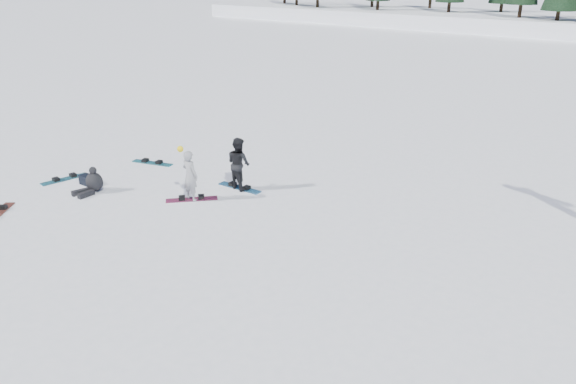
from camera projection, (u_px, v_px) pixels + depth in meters
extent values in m
plane|color=white|center=(161.00, 221.00, 15.10)|extent=(420.00, 420.00, 0.00)
ellipsoid|color=white|center=(420.00, 30.00, 184.91)|extent=(143.00, 110.00, 49.50)
ellipsoid|color=white|center=(315.00, 14.00, 253.92)|extent=(169.00, 130.00, 52.00)
imported|color=#96969B|center=(190.00, 176.00, 16.16)|extent=(0.57, 0.39, 1.51)
sphere|color=yellow|center=(180.00, 149.00, 15.88)|extent=(0.18, 0.18, 0.18)
imported|color=black|center=(239.00, 163.00, 17.00)|extent=(0.88, 0.74, 1.62)
ellipsoid|color=black|center=(94.00, 182.00, 16.96)|extent=(0.61, 0.53, 0.59)
sphere|color=black|center=(93.00, 170.00, 16.82)|extent=(0.22, 0.22, 0.22)
cube|color=black|center=(86.00, 194.00, 16.65)|extent=(0.17, 0.52, 0.15)
cube|color=black|center=(80.00, 192.00, 16.81)|extent=(0.27, 0.54, 0.15)
cube|color=black|center=(87.00, 180.00, 17.56)|extent=(0.45, 0.30, 0.30)
cube|color=#901F4C|center=(192.00, 199.00, 16.44)|extent=(1.23, 1.28, 0.03)
cube|color=#1A5D90|center=(240.00, 188.00, 17.30)|extent=(1.51, 0.34, 0.03)
cube|color=#186F84|center=(65.00, 179.00, 18.00)|extent=(0.52, 1.53, 0.03)
cube|color=#187484|center=(152.00, 163.00, 19.46)|extent=(1.52, 0.69, 0.03)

